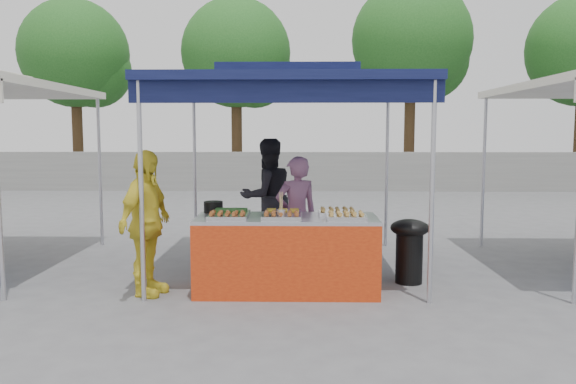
{
  "coord_description": "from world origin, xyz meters",
  "views": [
    {
      "loc": [
        0.14,
        -6.24,
        1.76
      ],
      "look_at": [
        0.0,
        0.6,
        1.05
      ],
      "focal_mm": 35.0,
      "sensor_mm": 36.0,
      "label": 1
    }
  ],
  "objects_px": {
    "vendor_table": "(287,254)",
    "helper_man": "(267,197)",
    "customer_person": "(146,223)",
    "vendor_woman": "(296,216)",
    "wok_burner": "(409,245)",
    "cooking_pot": "(213,207)"
  },
  "relations": [
    {
      "from": "cooking_pot",
      "to": "vendor_woman",
      "type": "bearing_deg",
      "value": 25.55
    },
    {
      "from": "wok_burner",
      "to": "vendor_woman",
      "type": "relative_size",
      "value": 0.52
    },
    {
      "from": "wok_burner",
      "to": "cooking_pot",
      "type": "bearing_deg",
      "value": 165.34
    },
    {
      "from": "vendor_table",
      "to": "customer_person",
      "type": "distance_m",
      "value": 1.58
    },
    {
      "from": "wok_burner",
      "to": "vendor_woman",
      "type": "xyz_separation_m",
      "value": [
        -1.34,
        0.37,
        0.29
      ]
    },
    {
      "from": "vendor_table",
      "to": "helper_man",
      "type": "distance_m",
      "value": 2.0
    },
    {
      "from": "vendor_woman",
      "to": "helper_man",
      "type": "xyz_separation_m",
      "value": [
        -0.43,
        1.15,
        0.1
      ]
    },
    {
      "from": "vendor_table",
      "to": "wok_burner",
      "type": "distance_m",
      "value": 1.5
    },
    {
      "from": "customer_person",
      "to": "vendor_woman",
      "type": "bearing_deg",
      "value": -44.97
    },
    {
      "from": "vendor_table",
      "to": "cooking_pot",
      "type": "bearing_deg",
      "value": 160.14
    },
    {
      "from": "cooking_pot",
      "to": "helper_man",
      "type": "height_order",
      "value": "helper_man"
    },
    {
      "from": "vendor_woman",
      "to": "helper_man",
      "type": "distance_m",
      "value": 1.23
    },
    {
      "from": "cooking_pot",
      "to": "customer_person",
      "type": "bearing_deg",
      "value": -145.0
    },
    {
      "from": "cooking_pot",
      "to": "wok_burner",
      "type": "relative_size",
      "value": 0.29
    },
    {
      "from": "customer_person",
      "to": "helper_man",
      "type": "bearing_deg",
      "value": -14.66
    },
    {
      "from": "wok_burner",
      "to": "customer_person",
      "type": "height_order",
      "value": "customer_person"
    },
    {
      "from": "cooking_pot",
      "to": "wok_burner",
      "type": "xyz_separation_m",
      "value": [
        2.3,
        0.09,
        -0.46
      ]
    },
    {
      "from": "helper_man",
      "to": "cooking_pot",
      "type": "bearing_deg",
      "value": 42.73
    },
    {
      "from": "cooking_pot",
      "to": "wok_burner",
      "type": "bearing_deg",
      "value": 2.18
    },
    {
      "from": "vendor_table",
      "to": "wok_burner",
      "type": "bearing_deg",
      "value": 15.49
    },
    {
      "from": "cooking_pot",
      "to": "customer_person",
      "type": "distance_m",
      "value": 0.82
    },
    {
      "from": "cooking_pot",
      "to": "customer_person",
      "type": "relative_size",
      "value": 0.14
    }
  ]
}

